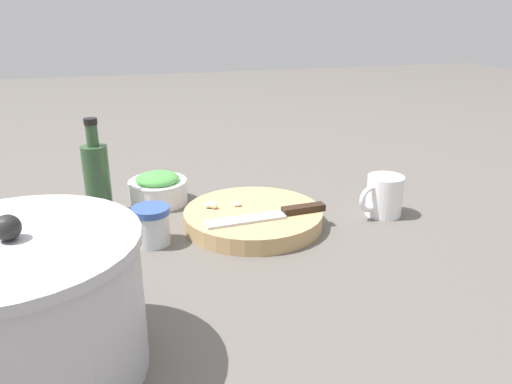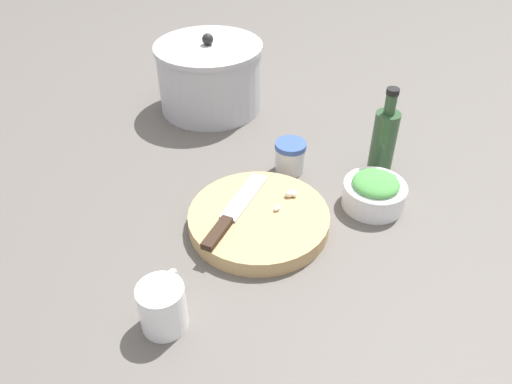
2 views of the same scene
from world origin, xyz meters
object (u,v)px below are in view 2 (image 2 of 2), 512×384
at_px(garlic_cloves, 289,196).
at_px(oil_bottle, 384,140).
at_px(spice_jar, 290,156).
at_px(chef_knife, 231,213).
at_px(herb_bowl, 374,192).
at_px(stock_pot, 210,77).
at_px(coffee_mug, 163,306).
at_px(cutting_board, 259,219).

bearing_deg(garlic_cloves, oil_bottle, -28.49).
bearing_deg(spice_jar, chef_knife, 175.30).
distance_m(chef_knife, oil_bottle, 0.37).
distance_m(herb_bowl, stock_pot, 0.55).
bearing_deg(chef_knife, stock_pot, 122.96).
bearing_deg(stock_pot, chef_knife, -143.88).
bearing_deg(stock_pot, herb_bowl, -111.70).
bearing_deg(chef_knife, oil_bottle, 55.12).
height_order(garlic_cloves, oil_bottle, oil_bottle).
bearing_deg(spice_jar, stock_pot, 61.26).
bearing_deg(coffee_mug, cutting_board, -5.30).
height_order(chef_knife, coffee_mug, coffee_mug).
relative_size(herb_bowl, coffee_mug, 1.22).
bearing_deg(spice_jar, herb_bowl, -99.51).
bearing_deg(stock_pot, coffee_mug, -154.29).
bearing_deg(spice_jar, cutting_board, -172.88).
xyz_separation_m(garlic_cloves, coffee_mug, (-0.34, 0.06, 0.00)).
relative_size(herb_bowl, oil_bottle, 0.64).
height_order(chef_knife, stock_pot, stock_pot).
height_order(garlic_cloves, herb_bowl, herb_bowl).
height_order(cutting_board, coffee_mug, coffee_mug).
bearing_deg(garlic_cloves, coffee_mug, 170.35).
bearing_deg(herb_bowl, garlic_cloves, 124.33).
bearing_deg(garlic_cloves, herb_bowl, -55.67).
bearing_deg(stock_pot, garlic_cloves, -129.52).
bearing_deg(coffee_mug, stock_pot, 25.71).
height_order(chef_knife, spice_jar, spice_jar).
bearing_deg(oil_bottle, cutting_board, 152.07).
distance_m(cutting_board, garlic_cloves, 0.08).
xyz_separation_m(oil_bottle, stock_pot, (0.08, 0.48, 0.01)).
distance_m(chef_knife, garlic_cloves, 0.12).
height_order(garlic_cloves, stock_pot, stock_pot).
bearing_deg(coffee_mug, spice_jar, -0.06).
bearing_deg(herb_bowl, spice_jar, 80.49).
bearing_deg(chef_knife, coffee_mug, -88.85).
bearing_deg(herb_bowl, coffee_mug, 155.19).
distance_m(coffee_mug, stock_pot, 0.70).
distance_m(garlic_cloves, herb_bowl, 0.17).
xyz_separation_m(garlic_cloves, stock_pot, (0.30, 0.36, 0.05)).
distance_m(spice_jar, stock_pot, 0.35).
bearing_deg(herb_bowl, cutting_board, 133.00).
distance_m(spice_jar, oil_bottle, 0.20).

